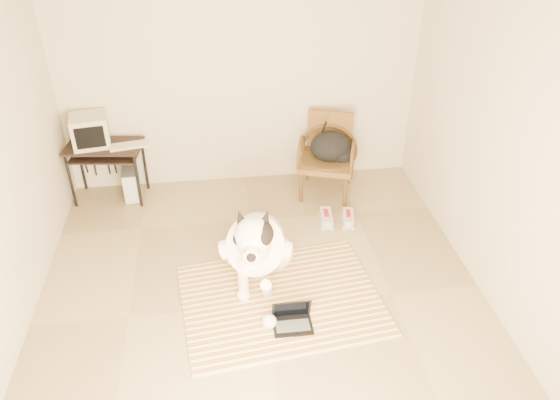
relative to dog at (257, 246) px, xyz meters
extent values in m
plane|color=#928059|center=(0.02, -0.34, -0.40)|extent=(4.50, 4.50, 0.00)
plane|color=beige|center=(0.02, 1.91, 0.95)|extent=(4.50, 0.00, 4.50)
plane|color=beige|center=(2.02, -0.34, 0.95)|extent=(0.00, 4.50, 4.50)
cube|color=#CC6724|center=(0.24, -0.83, -0.39)|extent=(1.75, 0.47, 0.02)
cube|color=#3A6B31|center=(0.21, -0.57, -0.39)|extent=(1.75, 0.47, 0.02)
cube|color=#68407C|center=(0.18, -0.31, -0.39)|extent=(1.75, 0.47, 0.02)
cube|color=#ECF650|center=(0.15, -0.04, -0.39)|extent=(1.75, 0.47, 0.02)
cube|color=beige|center=(0.12, 0.22, -0.39)|extent=(1.75, 0.47, 0.02)
sphere|color=white|center=(-0.13, 0.23, -0.23)|extent=(0.34, 0.34, 0.34)
sphere|color=white|center=(0.19, 0.18, -0.23)|extent=(0.34, 0.34, 0.34)
ellipsoid|color=white|center=(0.03, 0.19, -0.20)|extent=(0.42, 0.38, 0.34)
ellipsoid|color=white|center=(0.00, -0.01, 0.03)|extent=(0.54, 0.83, 0.74)
cylinder|color=white|center=(0.00, 0.00, 0.03)|extent=(0.60, 0.73, 0.67)
sphere|color=white|center=(-0.04, -0.23, 0.20)|extent=(0.29, 0.29, 0.29)
sphere|color=white|center=(-0.05, -0.33, 0.37)|extent=(0.31, 0.31, 0.31)
ellipsoid|color=black|center=(-0.01, -0.34, 0.39)|extent=(0.24, 0.27, 0.23)
cylinder|color=white|center=(-0.07, -0.47, 0.32)|extent=(0.15, 0.18, 0.13)
sphere|color=black|center=(-0.09, -0.55, 0.32)|extent=(0.08, 0.08, 0.08)
cone|color=black|center=(-0.14, -0.25, 0.50)|extent=(0.16, 0.17, 0.19)
cone|color=black|center=(0.06, -0.28, 0.50)|extent=(0.15, 0.17, 0.19)
torus|color=silver|center=(-0.04, -0.25, 0.25)|extent=(0.29, 0.18, 0.25)
cylinder|color=white|center=(-0.15, -0.22, -0.15)|extent=(0.11, 0.15, 0.47)
cylinder|color=white|center=(0.05, -0.39, -0.17)|extent=(0.16, 0.43, 0.48)
sphere|color=white|center=(-0.15, -0.25, -0.34)|extent=(0.12, 0.12, 0.12)
sphere|color=white|center=(0.04, -0.61, -0.34)|extent=(0.13, 0.13, 0.13)
cone|color=black|center=(0.05, 0.49, -0.34)|extent=(0.16, 0.48, 0.12)
cube|color=black|center=(0.23, -0.65, -0.37)|extent=(0.33, 0.23, 0.02)
cube|color=#49494B|center=(0.23, -0.66, -0.36)|extent=(0.28, 0.14, 0.00)
cube|color=black|center=(0.23, -0.57, -0.25)|extent=(0.33, 0.08, 0.22)
cube|color=black|center=(0.23, -0.58, -0.25)|extent=(0.29, 0.06, 0.19)
cube|color=black|center=(-1.53, 1.65, 0.27)|extent=(0.86, 0.55, 0.03)
cube|color=black|center=(-1.53, 1.61, 0.16)|extent=(0.76, 0.45, 0.02)
cylinder|color=black|center=(-1.92, 1.51, -0.07)|extent=(0.03, 0.03, 0.65)
cylinder|color=black|center=(-1.87, 1.89, -0.07)|extent=(0.03, 0.03, 0.65)
cylinder|color=black|center=(-1.19, 1.42, -0.07)|extent=(0.03, 0.03, 0.65)
cylinder|color=black|center=(-1.14, 1.79, -0.07)|extent=(0.03, 0.03, 0.65)
cube|color=#B4A88D|center=(-1.64, 1.68, 0.45)|extent=(0.43, 0.42, 0.34)
cube|color=black|center=(-1.61, 1.50, 0.45)|extent=(0.30, 0.06, 0.24)
cube|color=#B4A88D|center=(-1.24, 1.58, 0.29)|extent=(0.43, 0.23, 0.03)
cube|color=#49494B|center=(-1.30, 1.66, -0.22)|extent=(0.19, 0.39, 0.36)
cube|color=silver|center=(-1.29, 1.47, -0.22)|extent=(0.15, 0.02, 0.34)
cube|color=brown|center=(0.93, 1.44, 0.01)|extent=(0.75, 0.74, 0.06)
cylinder|color=#33220E|center=(0.93, 1.44, 0.05)|extent=(0.56, 0.56, 0.04)
cube|color=brown|center=(1.01, 1.70, 0.29)|extent=(0.51, 0.20, 0.46)
cylinder|color=#33220E|center=(0.62, 1.28, -0.21)|extent=(0.05, 0.05, 0.37)
cylinder|color=#33220E|center=(0.77, 1.76, -0.21)|extent=(0.05, 0.05, 0.37)
cylinder|color=#33220E|center=(1.09, 1.13, -0.21)|extent=(0.05, 0.05, 0.37)
cylinder|color=#33220E|center=(1.24, 1.60, -0.21)|extent=(0.05, 0.05, 0.37)
ellipsoid|color=black|center=(0.97, 1.45, 0.20)|extent=(0.47, 0.39, 0.34)
ellipsoid|color=black|center=(1.08, 1.39, 0.13)|extent=(0.29, 0.24, 0.20)
cube|color=silver|center=(0.82, 0.84, -0.38)|extent=(0.15, 0.32, 0.03)
cube|color=gray|center=(0.82, 0.84, -0.34)|extent=(0.14, 0.31, 0.10)
cube|color=#A31519|center=(0.82, 0.84, -0.30)|extent=(0.06, 0.16, 0.02)
cube|color=silver|center=(1.06, 0.81, -0.38)|extent=(0.17, 0.31, 0.03)
cube|color=gray|center=(1.06, 0.81, -0.34)|extent=(0.16, 0.30, 0.09)
cube|color=#A31519|center=(1.06, 0.81, -0.30)|extent=(0.08, 0.15, 0.02)
camera|label=1|loc=(-0.29, -3.89, 3.02)|focal=35.00mm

